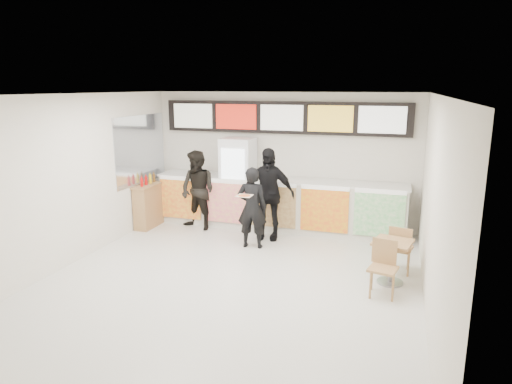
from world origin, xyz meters
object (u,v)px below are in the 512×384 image
at_px(service_counter, 278,204).
at_px(drinks_fridge, 238,182).
at_px(customer_left, 198,190).
at_px(cafe_table, 392,254).
at_px(customer_main, 252,208).
at_px(condiment_ledge, 149,205).
at_px(customer_mid, 268,194).

distance_m(service_counter, drinks_fridge, 1.03).
distance_m(customer_left, cafe_table, 4.53).
bearing_deg(customer_main, service_counter, -104.08).
bearing_deg(customer_left, drinks_fridge, 54.78).
height_order(drinks_fridge, customer_main, drinks_fridge).
xyz_separation_m(drinks_fridge, condiment_ledge, (-1.89, -0.74, -0.50)).
bearing_deg(customer_main, condiment_ledge, -18.99).
distance_m(customer_mid, cafe_table, 3.01).
xyz_separation_m(cafe_table, condiment_ledge, (-5.32, 1.53, 0.00)).
xyz_separation_m(drinks_fridge, customer_left, (-0.74, -0.56, -0.12)).
relative_size(drinks_fridge, customer_main, 1.24).
bearing_deg(drinks_fridge, service_counter, -0.99).
height_order(customer_mid, cafe_table, customer_mid).
xyz_separation_m(service_counter, customer_left, (-1.68, -0.54, 0.31)).
distance_m(drinks_fridge, customer_left, 0.94).
bearing_deg(drinks_fridge, cafe_table, -33.46).
distance_m(service_counter, customer_mid, 0.79).
relative_size(drinks_fridge, cafe_table, 1.33).
relative_size(service_counter, customer_main, 3.45).
bearing_deg(condiment_ledge, customer_mid, 0.68).
bearing_deg(customer_main, cafe_table, 153.86).
bearing_deg(customer_mid, condiment_ledge, 177.74).
relative_size(customer_left, cafe_table, 1.17).
height_order(customer_main, customer_left, customer_left).
distance_m(customer_mid, condiment_ledge, 2.82).
bearing_deg(service_counter, condiment_ledge, -165.57).
bearing_deg(condiment_ledge, cafe_table, -16.03).
bearing_deg(customer_left, customer_mid, 12.64).
xyz_separation_m(service_counter, cafe_table, (2.50, -2.25, -0.08)).
bearing_deg(cafe_table, customer_main, 172.87).
bearing_deg(customer_left, customer_main, -9.06).
relative_size(customer_left, customer_mid, 0.92).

